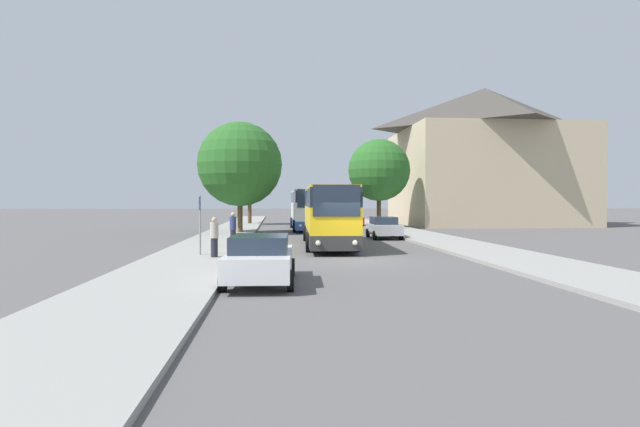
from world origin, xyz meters
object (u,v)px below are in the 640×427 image
Objects in this scene: pedestrian_waiting_near at (233,229)px; tree_right_near at (379,170)px; parked_car_right_near at (384,227)px; bus_stop_sign at (200,218)px; parked_car_right_far at (351,219)px; bus_middle at (307,209)px; pedestrian_waiting_far at (214,237)px; tree_left_near at (250,182)px; parked_car_left_curb at (260,258)px; tree_left_far at (240,164)px; bus_front at (328,215)px.

tree_right_near is (12.02, 19.22, 4.41)m from pedestrian_waiting_near.
bus_stop_sign is at bearing 45.71° from parked_car_right_near.
bus_middle is at bearing 42.58° from parked_car_right_far.
parked_car_right_far is 29.22m from pedestrian_waiting_far.
parked_car_right_far is at bearing -47.36° from pedestrian_waiting_near.
parked_car_right_far is 1.62× the size of bus_stop_sign.
parked_car_right_far is 12.36m from tree_left_near.
parked_car_left_curb is (-3.25, -28.85, -1.09)m from bus_middle.
parked_car_right_near is at bearing -79.53° from pedestrian_waiting_near.
tree_right_near is (12.55, -8.40, 0.81)m from tree_left_near.
parked_car_right_near is 15.56m from pedestrian_waiting_far.
parked_car_left_curb is 0.54× the size of tree_left_far.
tree_left_far is at bearing 119.89° from bus_front.
bus_stop_sign is at bearing -92.11° from tree_left_far.
tree_right_near reaches higher than parked_car_left_curb.
tree_left_near is 0.78× the size of tree_left_far.
bus_front is 1.39× the size of tree_left_far.
tree_right_near is (2.32, 12.71, 4.71)m from parked_car_right_near.
tree_left_far is (-5.55, -4.98, 3.57)m from bus_middle.
bus_middle is 23.25m from pedestrian_waiting_far.
pedestrian_waiting_near is at bearing -122.02° from tree_right_near.
parked_car_left_curb reaches higher than parked_car_right_near.
pedestrian_waiting_far is 0.20× the size of tree_left_far.
tree_right_near reaches higher than bus_front.
tree_left_near is (-10.33, 5.58, 3.87)m from parked_car_right_far.
pedestrian_waiting_far reaches higher than parked_car_right_near.
parked_car_left_curb is at bearing -96.41° from bus_middle.
pedestrian_waiting_near is at bearing 101.56° from parked_car_left_curb.
pedestrian_waiting_far is at bearing -128.28° from bus_front.
tree_left_near is at bearing 146.22° from tree_right_near.
tree_left_near is at bearing 118.35° from bus_middle.
parked_car_right_far reaches higher than parked_car_left_curb.
bus_stop_sign is 1.55× the size of pedestrian_waiting_far.
bus_front reaches higher than parked_car_right_far.
pedestrian_waiting_near is (-9.79, -22.04, 0.27)m from parked_car_right_far.
parked_car_left_curb is at bearing 122.05° from pedestrian_waiting_far.
bus_middle reaches higher than pedestrian_waiting_far.
tree_right_near is at bearing -55.41° from pedestrian_waiting_near.
parked_car_right_far is at bearing 128.29° from tree_right_near.
bus_front is 13.37m from parked_car_left_curb.
bus_stop_sign is at bearing 114.64° from parked_car_left_curb.
parked_car_left_curb is 1.07× the size of parked_car_right_far.
pedestrian_waiting_near reaches higher than pedestrian_waiting_far.
bus_middle is 17.98m from pedestrian_waiting_near.
tree_right_near is at bearing 15.95° from bus_middle.
parked_car_left_curb is 2.70× the size of pedestrian_waiting_far.
bus_stop_sign reaches higher than parked_car_left_curb.
bus_stop_sign reaches higher than parked_car_right_far.
parked_car_right_far is 14.94m from tree_left_far.
tree_left_far reaches higher than bus_middle.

